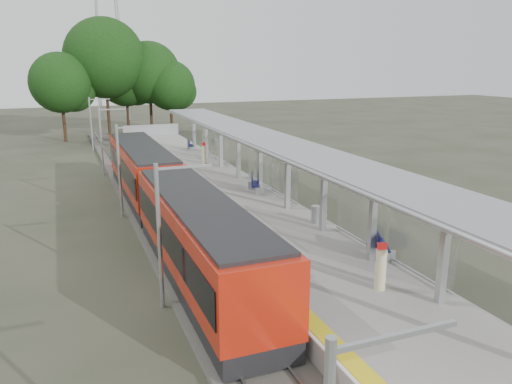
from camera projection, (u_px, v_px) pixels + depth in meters
ground at (429, 376)px, 14.36m from camera, size 200.00×200.00×0.00m
trackbed at (150, 207)px, 30.75m from camera, size 3.00×70.00×0.24m
platform at (220, 194)px, 32.25m from camera, size 6.00×50.00×1.00m
tactile_strip at (181, 190)px, 31.22m from camera, size 0.60×50.00×0.02m
end_fence at (151, 130)px, 54.44m from camera, size 6.00×0.10×1.20m
train at (164, 195)px, 25.94m from camera, size 2.74×27.60×3.62m
canopy at (266, 145)px, 28.45m from camera, size 3.27×38.00×3.66m
tree_cluster at (119, 71)px, 59.48m from camera, size 19.02×11.15×13.95m
catenary_masts at (121, 168)px, 28.54m from camera, size 2.08×48.16×5.40m
bench_near at (379, 243)px, 20.43m from camera, size 1.14×1.69×1.12m
bench_mid at (254, 182)px, 30.69m from camera, size 1.06×1.74×1.14m
bench_far at (190, 145)px, 45.58m from camera, size 0.56×1.39×0.92m
info_pillar_near at (381, 269)px, 17.42m from camera, size 0.39×0.39×1.74m
info_pillar_far at (204, 155)px, 39.24m from camera, size 0.38×0.38×1.69m
litter_bin at (315, 214)px, 24.78m from camera, size 0.52×0.52×0.88m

